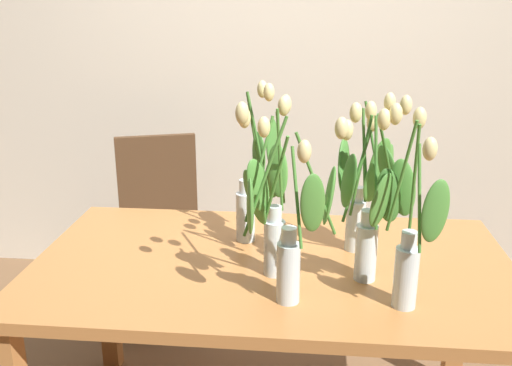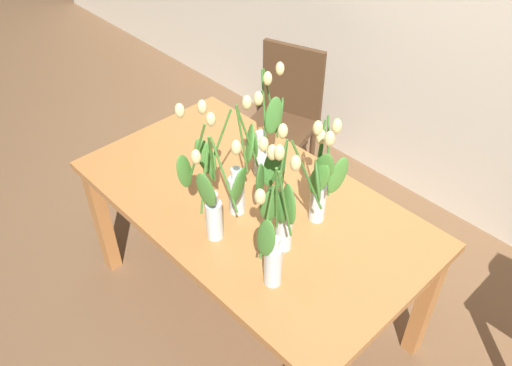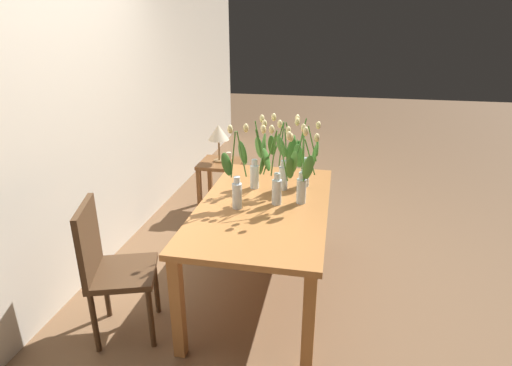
% 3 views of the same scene
% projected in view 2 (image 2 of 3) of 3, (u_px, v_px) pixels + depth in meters
% --- Properties ---
extents(ground_plane, '(18.00, 18.00, 0.00)m').
position_uv_depth(ground_plane, '(251.00, 302.00, 2.78)').
color(ground_plane, brown).
extents(dining_table, '(1.60, 0.90, 0.74)m').
position_uv_depth(dining_table, '(250.00, 215.00, 2.36)').
color(dining_table, '#B7753D').
rests_on(dining_table, ground).
extents(tulip_vase_0, '(0.16, 0.20, 0.58)m').
position_uv_depth(tulip_vase_0, '(265.00, 141.00, 2.32)').
color(tulip_vase_0, silver).
rests_on(tulip_vase_0, dining_table).
extents(tulip_vase_1, '(0.21, 0.21, 0.57)m').
position_uv_depth(tulip_vase_1, '(274.00, 241.00, 1.83)').
color(tulip_vase_1, silver).
rests_on(tulip_vase_1, dining_table).
extents(tulip_vase_2, '(0.16, 0.13, 0.56)m').
position_uv_depth(tulip_vase_2, '(321.00, 187.00, 2.06)').
color(tulip_vase_2, silver).
rests_on(tulip_vase_2, dining_table).
extents(tulip_vase_3, '(0.29, 0.20, 0.58)m').
position_uv_depth(tulip_vase_3, '(211.00, 194.00, 1.99)').
color(tulip_vase_3, silver).
rests_on(tulip_vase_3, dining_table).
extents(tulip_vase_4, '(0.15, 0.26, 0.56)m').
position_uv_depth(tulip_vase_4, '(237.00, 171.00, 2.13)').
color(tulip_vase_4, silver).
rests_on(tulip_vase_4, dining_table).
extents(tulip_vase_5, '(0.22, 0.25, 0.56)m').
position_uv_depth(tulip_vase_5, '(284.00, 203.00, 1.94)').
color(tulip_vase_5, silver).
rests_on(tulip_vase_5, dining_table).
extents(dining_chair, '(0.51, 0.51, 0.93)m').
position_uv_depth(dining_chair, '(285.00, 112.00, 3.25)').
color(dining_chair, '#4C331E').
rests_on(dining_chair, ground).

